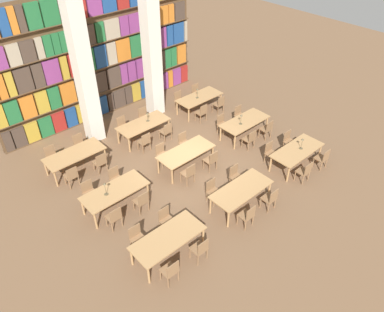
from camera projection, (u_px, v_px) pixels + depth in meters
name	position (u px, v px, depth m)	size (l,w,h in m)	color
ground_plane	(187.00, 166.00, 14.36)	(40.00, 40.00, 0.00)	brown
bookshelf_bank	(101.00, 57.00, 16.01)	(9.80, 0.35, 5.50)	brown
pillar_left	(84.00, 72.00, 14.07)	(0.61, 0.61, 6.00)	silver
pillar_center	(152.00, 50.00, 15.77)	(0.61, 0.61, 6.00)	silver
reading_table_0	(168.00, 239.00, 10.71)	(2.20, 0.97, 0.73)	tan
chair_0	(171.00, 271.00, 10.09)	(0.42, 0.40, 0.86)	olive
chair_1	(137.00, 238.00, 10.99)	(0.42, 0.40, 0.86)	olive
chair_2	(200.00, 249.00, 10.67)	(0.42, 0.40, 0.86)	olive
chair_3	(166.00, 219.00, 11.57)	(0.42, 0.40, 0.86)	olive
reading_table_1	(241.00, 190.00, 12.32)	(2.20, 0.97, 0.73)	tan
chair_4	(247.00, 215.00, 11.70)	(0.42, 0.40, 0.86)	olive
chair_5	(213.00, 191.00, 12.60)	(0.42, 0.40, 0.86)	olive
chair_6	(270.00, 198.00, 12.30)	(0.42, 0.40, 0.86)	olive
chair_7	(236.00, 176.00, 13.21)	(0.42, 0.40, 0.86)	olive
reading_table_2	(297.00, 151.00, 14.04)	(2.20, 0.97, 0.73)	tan
chair_8	(305.00, 171.00, 13.40)	(0.42, 0.40, 0.86)	olive
chair_9	(271.00, 152.00, 14.31)	(0.42, 0.40, 0.86)	olive
chair_10	(323.00, 158.00, 14.02)	(0.42, 0.40, 0.86)	olive
chair_11	(289.00, 140.00, 14.92)	(0.42, 0.40, 0.86)	olive
desk_lamp_0	(302.00, 142.00, 13.86)	(0.14, 0.14, 0.47)	brown
reading_table_3	(115.00, 192.00, 12.27)	(2.20, 0.97, 0.73)	tan
chair_12	(114.00, 217.00, 11.65)	(0.42, 0.40, 0.86)	olive
chair_13	(89.00, 192.00, 12.55)	(0.42, 0.40, 0.86)	olive
chair_14	(142.00, 201.00, 12.20)	(0.42, 0.40, 0.86)	olive
chair_15	(116.00, 178.00, 13.11)	(0.42, 0.40, 0.86)	olive
desk_lamp_1	(105.00, 186.00, 11.87)	(0.14, 0.14, 0.50)	brown
reading_table_4	(186.00, 153.00, 13.95)	(2.20, 0.97, 0.73)	tan
chair_16	(189.00, 173.00, 13.33)	(0.42, 0.40, 0.86)	olive
chair_17	(162.00, 154.00, 14.23)	(0.42, 0.40, 0.86)	olive
chair_18	(211.00, 160.00, 13.93)	(0.42, 0.40, 0.86)	olive
chair_19	(184.00, 142.00, 14.83)	(0.42, 0.40, 0.86)	olive
reading_table_5	(245.00, 122.00, 15.64)	(2.20, 0.97, 0.73)	tan
chair_20	(250.00, 139.00, 15.02)	(0.42, 0.40, 0.86)	olive
chair_21	(222.00, 123.00, 15.93)	(0.42, 0.40, 0.86)	olive
chair_22	(267.00, 129.00, 15.60)	(0.42, 0.40, 0.86)	olive
chair_23	(240.00, 115.00, 16.50)	(0.42, 0.40, 0.86)	olive
desk_lamp_2	(241.00, 118.00, 15.22)	(0.14, 0.14, 0.46)	brown
reading_table_6	(75.00, 155.00, 13.85)	(2.20, 0.97, 0.73)	tan
chair_24	(72.00, 176.00, 13.21)	(0.42, 0.40, 0.86)	olive
chair_25	(52.00, 156.00, 14.12)	(0.42, 0.40, 0.86)	olive
chair_26	(100.00, 162.00, 13.83)	(0.42, 0.40, 0.86)	olive
chair_27	(80.00, 144.00, 14.74)	(0.42, 0.40, 0.86)	olive
reading_table_7	(143.00, 125.00, 15.49)	(2.20, 0.97, 0.73)	tan
chair_28	(145.00, 141.00, 14.88)	(0.42, 0.40, 0.86)	olive
chair_29	(123.00, 126.00, 15.78)	(0.42, 0.40, 0.86)	olive
chair_30	(166.00, 131.00, 15.46)	(0.42, 0.40, 0.86)	olive
chair_31	(144.00, 117.00, 16.37)	(0.42, 0.40, 0.86)	olive
desk_lamp_3	(147.00, 115.00, 15.42)	(0.14, 0.14, 0.41)	brown
reading_table_8	(199.00, 98.00, 17.29)	(2.20, 0.97, 0.73)	tan
chair_32	(202.00, 112.00, 16.66)	(0.42, 0.40, 0.86)	olive
chair_33	(179.00, 100.00, 17.56)	(0.42, 0.40, 0.86)	olive
chair_34	(219.00, 104.00, 17.25)	(0.42, 0.40, 0.86)	olive
chair_35	(197.00, 92.00, 18.15)	(0.42, 0.40, 0.86)	olive
desk_lamp_4	(197.00, 91.00, 16.97)	(0.14, 0.14, 0.48)	brown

